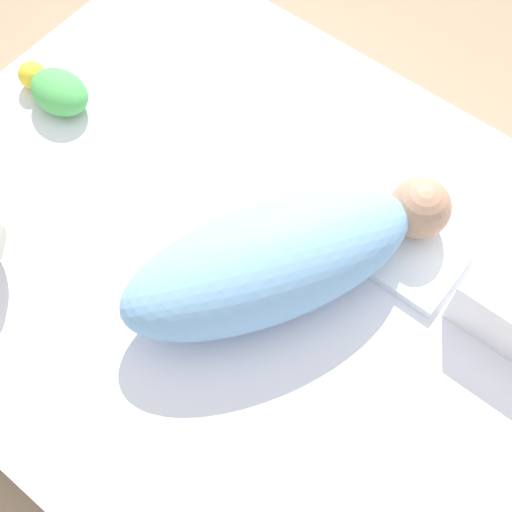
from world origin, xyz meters
TOP-DOWN VIEW (x-y plane):
  - ground_plane at (0.00, 0.00)m, footprint 12.00×12.00m
  - bed_mattress at (0.00, 0.00)m, footprint 1.31×1.03m
  - burp_cloth at (-0.22, -0.17)m, footprint 0.19×0.15m
  - swaddled_baby at (-0.08, 0.00)m, footprint 0.42×0.57m
  - turtle_plush at (0.51, -0.04)m, footprint 0.17×0.09m

SIDE VIEW (x-z plane):
  - ground_plane at x=0.00m, z-range 0.00..0.00m
  - bed_mattress at x=0.00m, z-range 0.00..0.17m
  - burp_cloth at x=-0.22m, z-range 0.17..0.19m
  - turtle_plush at x=0.51m, z-range 0.17..0.24m
  - swaddled_baby at x=-0.08m, z-range 0.17..0.34m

